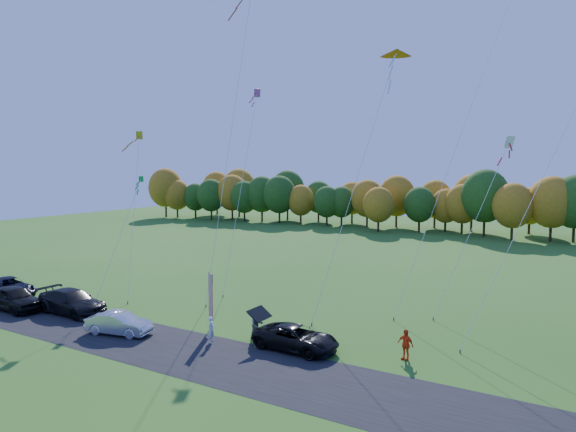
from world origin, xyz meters
The scene contains 20 objects.
ground centered at (0.00, 0.00, 0.00)m, with size 160.00×160.00×0.00m, color #245C18.
asphalt_strip centered at (0.00, -4.00, 0.01)m, with size 90.00×6.00×0.01m, color black.
tree_line centered at (0.00, 55.00, 0.00)m, with size 116.00×12.00×10.00m, color #1E4711, non-canonical shape.
black_suv centered at (4.38, -0.51, 0.71)m, with size 2.34×5.07×1.41m, color black.
silver_sedan centered at (-6.59, -3.79, 0.70)m, with size 1.48×4.23×1.39m, color silver.
dark_truck_a centered at (-13.11, -2.34, 0.85)m, with size 2.38×5.85×1.70m, color black.
dark_truck_b centered at (-17.55, -3.93, 0.88)m, with size 2.09×5.19×1.77m, color black.
dark_suv_west centered at (-21.72, -1.87, 0.77)m, with size 2.55×5.52×1.53m, color black.
person_tailgate_a centered at (-0.61, -2.02, 0.79)m, with size 0.57×0.38×1.57m, color white.
person_tailgate_b centered at (1.36, -0.06, 0.86)m, with size 0.84×0.65×1.72m, color gray.
person_east centered at (10.29, 1.22, 0.85)m, with size 1.00×0.42×1.70m, color #E54315.
feather_flag centered at (-1.97, -0.41, 2.36)m, with size 0.48×0.25×3.87m.
kite_delta_blue centered at (-6.69, 8.40, 14.04)m, with size 3.14×9.94×27.84m.
kite_parafoil_orange centered at (10.62, 14.58, 14.78)m, with size 8.17×14.10×29.93m.
kite_delta_red centered at (4.04, 9.32, 10.18)m, with size 3.15×11.40×20.77m.
kite_parafoil_rainbow centered at (15.78, 7.52, 8.87)m, with size 7.69×8.00×18.04m.
kite_diamond_yellow centered at (-14.02, 4.53, 6.75)m, with size 5.41×6.80×14.02m.
kite_diamond_green centered at (-14.05, 3.09, 5.10)m, with size 0.85×5.77×9.97m.
kite_diamond_white centered at (11.56, 12.05, 6.27)m, with size 4.46×6.30×13.17m.
kite_diamond_pink centered at (-7.67, 10.99, 8.81)m, with size 2.81×8.96×18.14m.
Camera 1 is at (18.59, -25.47, 10.58)m, focal length 32.00 mm.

